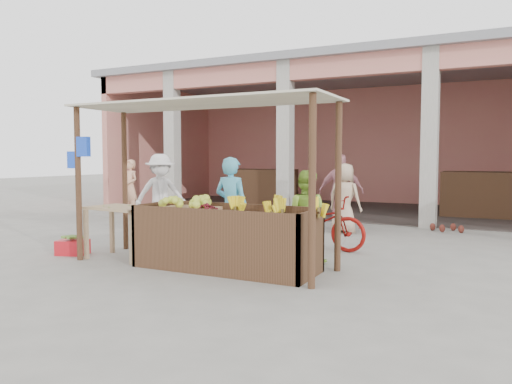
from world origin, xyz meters
The scene contains 19 objects.
ground centered at (0.00, 0.00, 0.00)m, with size 60.00×60.00×0.00m, color slate.
market_building centered at (0.05, 8.93, 2.70)m, with size 14.40×6.40×4.20m.
fruit_stall centered at (0.50, 0.00, 0.40)m, with size 2.60×0.95×0.80m, color #513220.
stall_awning centered at (-0.01, 0.06, 1.98)m, with size 4.09×1.35×2.39m.
banana_heap centered at (1.28, -0.03, 0.91)m, with size 1.19×0.65×0.22m, color gold, non-canonical shape.
melon_tray centered at (-0.11, -0.05, 0.90)m, with size 0.79×0.69×0.21m.
berry_heap centered at (0.21, -0.05, 0.87)m, with size 0.44×0.36×0.14m, color maroon.
side_table centered at (-1.35, -0.07, 0.68)m, with size 1.08×0.79×0.82m.
papaya_pile centered at (-1.35, -0.07, 0.92)m, with size 0.72×0.41×0.21m, color #549330, non-canonical shape.
red_crate centered at (-2.28, -0.19, 0.12)m, with size 0.46×0.33×0.24m, color red.
plantain_bundle centered at (-2.28, -0.19, 0.28)m, with size 0.36×0.25×0.07m, color #5B8731, non-canonical shape.
produce_sacks centered at (2.95, 5.22, 0.32)m, with size 1.05×0.78×0.64m.
vendor_blue centered at (0.12, 0.85, 0.85)m, with size 0.64×0.47×1.70m, color #4EB7D8.
vendor_green centered at (1.35, 0.91, 0.74)m, with size 0.71×0.41×1.47m, color #89B935.
motorcycle centered at (1.12, 2.04, 0.48)m, with size 1.86×0.64×0.97m, color maroon.
shopper_a centered at (-2.43, 2.36, 0.90)m, with size 1.15×0.58×1.79m, color silver.
shopper_b centered at (0.80, 4.57, 0.89)m, with size 1.04×0.55×1.77m, color #C47A85.
shopper_c centered at (1.03, 4.07, 0.81)m, with size 0.78×0.51×1.62m, color tan.
shopper_e centered at (-5.18, 4.62, 0.79)m, with size 0.59×0.45×1.59m, color #E19E78.
Camera 1 is at (4.00, -6.08, 1.59)m, focal length 35.00 mm.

